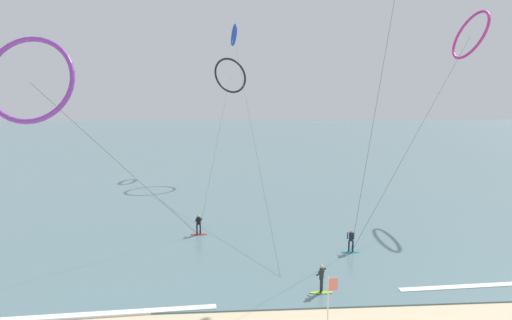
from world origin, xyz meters
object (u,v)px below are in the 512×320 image
at_px(kite_violet, 30,80).
at_px(kite_charcoal, 230,76).
at_px(beach_flag, 330,299).
at_px(surfer_teal, 351,243).
at_px(surfer_crimson, 199,226).
at_px(kite_cobalt, 234,35).
at_px(surfer_lime, 321,281).
at_px(kite_magenta, 470,35).

xyz_separation_m(kite_violet, kite_charcoal, (12.30, 34.56, 2.01)).
relative_size(kite_violet, kite_charcoal, 0.52).
relative_size(kite_violet, beach_flag, 4.81).
bearing_deg(surfer_teal, surfer_crimson, -6.47).
xyz_separation_m(kite_charcoal, kite_cobalt, (0.82, 10.29, 6.95)).
distance_m(surfer_lime, kite_cobalt, 52.81).
bearing_deg(surfer_lime, kite_cobalt, 30.34).
bearing_deg(beach_flag, kite_violet, 152.62).
bearing_deg(beach_flag, surfer_crimson, 113.45).
relative_size(surfer_lime, surfer_teal, 1.00).
distance_m(surfer_crimson, beach_flag, 17.81).
bearing_deg(surfer_crimson, kite_cobalt, 67.38).
distance_m(kite_cobalt, beach_flag, 56.81).
relative_size(kite_cobalt, beach_flag, 15.46).
distance_m(surfer_crimson, kite_magenta, 33.13).
relative_size(surfer_lime, kite_cobalt, 0.04).
height_order(kite_violet, beach_flag, kite_violet).
distance_m(kite_magenta, beach_flag, 35.71).
bearing_deg(kite_magenta, beach_flag, -41.40).
xyz_separation_m(surfer_teal, kite_magenta, (15.80, 13.76, 16.79)).
xyz_separation_m(kite_cobalt, beach_flag, (3.28, -53.35, -19.26)).
bearing_deg(surfer_lime, surfer_teal, -3.48).
height_order(kite_charcoal, kite_cobalt, kite_cobalt).
bearing_deg(kite_violet, surfer_crimson, 44.38).
bearing_deg(kite_cobalt, surfer_teal, 2.05).
relative_size(surfer_teal, kite_cobalt, 0.04).
bearing_deg(kite_cobalt, kite_magenta, 31.43).
bearing_deg(kite_cobalt, surfer_crimson, -14.02).
bearing_deg(surfer_crimson, beach_flag, -83.33).
height_order(surfer_crimson, kite_magenta, kite_magenta).
xyz_separation_m(surfer_lime, kite_violet, (-17.09, 3.65, 11.54)).
bearing_deg(kite_magenta, surfer_lime, -46.49).
distance_m(surfer_teal, kite_violet, 23.87).
height_order(surfer_crimson, beach_flag, beach_flag).
xyz_separation_m(kite_violet, kite_magenta, (36.50, 16.59, 5.26)).
height_order(surfer_teal, kite_magenta, kite_magenta).
relative_size(surfer_crimson, beach_flag, 0.54).
bearing_deg(surfer_teal, kite_charcoal, -57.99).
bearing_deg(surfer_crimson, kite_charcoal, 66.88).
relative_size(surfer_lime, surfer_crimson, 1.00).
relative_size(kite_magenta, beach_flag, 6.45).
bearing_deg(kite_charcoal, beach_flag, 129.79).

